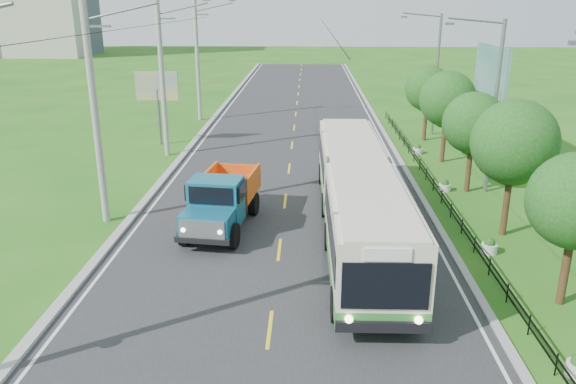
# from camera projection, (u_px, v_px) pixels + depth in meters

# --- Properties ---
(ground) EXTENTS (240.00, 240.00, 0.00)m
(ground) POSITION_uv_depth(u_px,v_px,m) (270.00, 330.00, 17.61)
(ground) COLOR #1F5C15
(ground) RESTS_ON ground
(road) EXTENTS (14.00, 120.00, 0.02)m
(road) POSITION_uv_depth(u_px,v_px,m) (290.00, 160.00, 36.54)
(road) COLOR #28282B
(road) RESTS_ON ground
(curb_left) EXTENTS (0.40, 120.00, 0.15)m
(curb_left) POSITION_uv_depth(u_px,v_px,m) (181.00, 158.00, 36.77)
(curb_left) COLOR #9E9E99
(curb_left) RESTS_ON ground
(curb_right) EXTENTS (0.30, 120.00, 0.10)m
(curb_right) POSITION_uv_depth(u_px,v_px,m) (400.00, 160.00, 36.29)
(curb_right) COLOR #9E9E99
(curb_right) RESTS_ON ground
(edge_line_left) EXTENTS (0.12, 120.00, 0.00)m
(edge_line_left) POSITION_uv_depth(u_px,v_px,m) (189.00, 159.00, 36.77)
(edge_line_left) COLOR silver
(edge_line_left) RESTS_ON road
(edge_line_right) EXTENTS (0.12, 120.00, 0.00)m
(edge_line_right) POSITION_uv_depth(u_px,v_px,m) (393.00, 161.00, 36.32)
(edge_line_right) COLOR silver
(edge_line_right) RESTS_ON road
(centre_dash) EXTENTS (0.12, 2.20, 0.00)m
(centre_dash) POSITION_uv_depth(u_px,v_px,m) (270.00, 329.00, 17.61)
(centre_dash) COLOR yellow
(centre_dash) RESTS_ON road
(railing_right) EXTENTS (0.04, 40.00, 0.60)m
(railing_right) POSITION_uv_depth(u_px,v_px,m) (433.00, 186.00, 30.50)
(railing_right) COLOR black
(railing_right) RESTS_ON ground
(pole_near) EXTENTS (3.51, 0.32, 10.00)m
(pole_near) POSITION_uv_depth(u_px,v_px,m) (96.00, 113.00, 24.78)
(pole_near) COLOR gray
(pole_near) RESTS_ON ground
(pole_mid) EXTENTS (3.51, 0.32, 10.00)m
(pole_mid) POSITION_uv_depth(u_px,v_px,m) (163.00, 79.00, 36.14)
(pole_mid) COLOR gray
(pole_mid) RESTS_ON ground
(pole_far) EXTENTS (3.51, 0.32, 10.00)m
(pole_far) POSITION_uv_depth(u_px,v_px,m) (198.00, 60.00, 47.50)
(pole_far) COLOR gray
(pole_far) RESTS_ON ground
(tree_second) EXTENTS (3.18, 3.26, 5.30)m
(tree_second) POSITION_uv_depth(u_px,v_px,m) (576.00, 205.00, 18.18)
(tree_second) COLOR #382314
(tree_second) RESTS_ON ground
(tree_third) EXTENTS (3.60, 3.62, 6.00)m
(tree_third) POSITION_uv_depth(u_px,v_px,m) (514.00, 146.00, 23.71)
(tree_third) COLOR #382314
(tree_third) RESTS_ON ground
(tree_fourth) EXTENTS (3.24, 3.31, 5.40)m
(tree_fourth) POSITION_uv_depth(u_px,v_px,m) (474.00, 126.00, 29.52)
(tree_fourth) COLOR #382314
(tree_fourth) RESTS_ON ground
(tree_fifth) EXTENTS (3.48, 3.52, 5.80)m
(tree_fifth) POSITION_uv_depth(u_px,v_px,m) (447.00, 102.00, 35.11)
(tree_fifth) COLOR #382314
(tree_fifth) RESTS_ON ground
(tree_back) EXTENTS (3.30, 3.36, 5.50)m
(tree_back) POSITION_uv_depth(u_px,v_px,m) (428.00, 91.00, 40.86)
(tree_back) COLOR #382314
(tree_back) RESTS_ON ground
(streetlight_mid) EXTENTS (3.02, 0.20, 9.07)m
(streetlight_mid) POSITION_uv_depth(u_px,v_px,m) (492.00, 101.00, 28.94)
(streetlight_mid) COLOR slate
(streetlight_mid) RESTS_ON ground
(streetlight_far) EXTENTS (3.02, 0.20, 9.07)m
(streetlight_far) POSITION_uv_depth(u_px,v_px,m) (435.00, 70.00, 42.19)
(streetlight_far) COLOR slate
(streetlight_far) RESTS_ON ground
(planter_near) EXTENTS (0.64, 0.64, 0.67)m
(planter_near) POSITION_uv_depth(u_px,v_px,m) (489.00, 247.00, 22.91)
(planter_near) COLOR silver
(planter_near) RESTS_ON ground
(planter_mid) EXTENTS (0.64, 0.64, 0.67)m
(planter_mid) POSITION_uv_depth(u_px,v_px,m) (445.00, 186.00, 30.48)
(planter_mid) COLOR silver
(planter_mid) RESTS_ON ground
(planter_far) EXTENTS (0.64, 0.64, 0.67)m
(planter_far) POSITION_uv_depth(u_px,v_px,m) (418.00, 149.00, 38.06)
(planter_far) COLOR silver
(planter_far) RESTS_ON ground
(billboard_left) EXTENTS (3.00, 0.20, 5.20)m
(billboard_left) POSITION_uv_depth(u_px,v_px,m) (157.00, 91.00, 39.42)
(billboard_left) COLOR slate
(billboard_left) RESTS_ON ground
(billboard_right) EXTENTS (0.24, 6.00, 7.30)m
(billboard_right) POSITION_uv_depth(u_px,v_px,m) (490.00, 78.00, 34.42)
(billboard_right) COLOR slate
(billboard_right) RESTS_ON ground
(bus) EXTENTS (3.04, 17.45, 3.36)m
(bus) POSITION_uv_depth(u_px,v_px,m) (358.00, 191.00, 24.19)
(bus) COLOR #348334
(bus) RESTS_ON ground
(dump_truck) EXTENTS (3.05, 6.39, 2.59)m
(dump_truck) POSITION_uv_depth(u_px,v_px,m) (222.00, 197.00, 25.14)
(dump_truck) COLOR #135B75
(dump_truck) RESTS_ON ground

